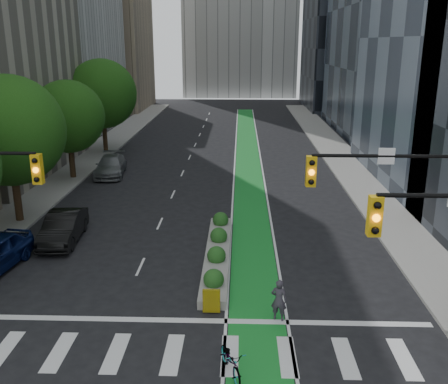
# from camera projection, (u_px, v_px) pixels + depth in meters

# --- Properties ---
(ground) EXTENTS (160.00, 160.00, 0.00)m
(ground) POSITION_uv_depth(u_px,v_px,m) (176.00, 338.00, 18.36)
(ground) COLOR black
(ground) RESTS_ON ground
(sidewalk_left) EXTENTS (3.60, 90.00, 0.15)m
(sidewalk_left) POSITION_uv_depth(u_px,v_px,m) (76.00, 169.00, 42.64)
(sidewalk_left) COLOR gray
(sidewalk_left) RESTS_ON ground
(sidewalk_right) EXTENTS (3.60, 90.00, 0.15)m
(sidewalk_right) POSITION_uv_depth(u_px,v_px,m) (353.00, 171.00, 41.89)
(sidewalk_right) COLOR gray
(sidewalk_right) RESTS_ON ground
(bike_lane_paint) EXTENTS (2.20, 70.00, 0.01)m
(bike_lane_paint) POSITION_uv_depth(u_px,v_px,m) (248.00, 158.00, 46.97)
(bike_lane_paint) COLOR #18862C
(bike_lane_paint) RESTS_ON ground
(building_tan_far) EXTENTS (14.00, 16.00, 26.00)m
(building_tan_far) POSITION_uv_depth(u_px,v_px,m) (100.00, 25.00, 78.42)
(building_tan_far) COLOR tan
(building_tan_far) RESTS_ON ground
(building_dark_end) EXTENTS (14.00, 18.00, 28.00)m
(building_dark_end) POSITION_uv_depth(u_px,v_px,m) (354.00, 19.00, 78.76)
(building_dark_end) COLOR black
(building_dark_end) RESTS_ON ground
(tree_mid) EXTENTS (6.40, 6.40, 8.78)m
(tree_mid) POSITION_uv_depth(u_px,v_px,m) (9.00, 131.00, 28.59)
(tree_mid) COLOR black
(tree_mid) RESTS_ON ground
(tree_midfar) EXTENTS (5.60, 5.60, 7.76)m
(tree_midfar) POSITION_uv_depth(u_px,v_px,m) (68.00, 117.00, 38.34)
(tree_midfar) COLOR black
(tree_midfar) RESTS_ON ground
(tree_far) EXTENTS (6.60, 6.60, 9.00)m
(tree_far) POSITION_uv_depth(u_px,v_px,m) (102.00, 94.00, 47.70)
(tree_far) COLOR black
(tree_far) RESTS_ON ground
(signal_right) EXTENTS (5.82, 0.51, 7.20)m
(signal_right) POSITION_uv_depth(u_px,v_px,m) (425.00, 213.00, 17.14)
(signal_right) COLOR black
(signal_right) RESTS_ON ground
(median_planter) EXTENTS (1.20, 10.26, 1.10)m
(median_planter) POSITION_uv_depth(u_px,v_px,m) (217.00, 252.00, 24.95)
(median_planter) COLOR gray
(median_planter) RESTS_ON ground
(bicycle) EXTENTS (1.27, 2.02, 1.00)m
(bicycle) POSITION_uv_depth(u_px,v_px,m) (231.00, 361.00, 16.24)
(bicycle) COLOR gray
(bicycle) RESTS_ON ground
(cyclist) EXTENTS (0.72, 0.58, 1.72)m
(cyclist) POSITION_uv_depth(u_px,v_px,m) (279.00, 300.00, 19.32)
(cyclist) COLOR #38333D
(cyclist) RESTS_ON ground
(parked_car_left_mid) EXTENTS (2.05, 4.97, 1.60)m
(parked_car_left_mid) POSITION_uv_depth(u_px,v_px,m) (63.00, 227.00, 27.05)
(parked_car_left_mid) COLOR black
(parked_car_left_mid) RESTS_ON ground
(parked_car_left_far) EXTENTS (2.81, 5.62, 1.57)m
(parked_car_left_far) POSITION_uv_depth(u_px,v_px,m) (111.00, 166.00, 40.66)
(parked_car_left_far) COLOR slate
(parked_car_left_far) RESTS_ON ground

